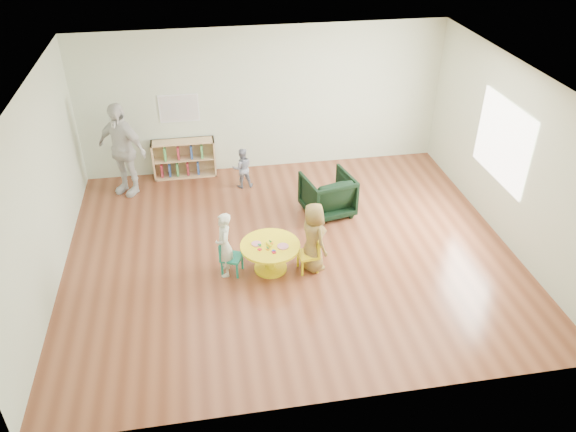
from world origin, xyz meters
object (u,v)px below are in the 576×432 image
object	(u,v)px
toddler	(242,168)
activity_table	(270,252)
adult_caretaker	(122,149)
armchair	(328,194)
kid_chair_right	(311,253)
kid_chair_left	(229,256)
bookshelf	(184,158)
child_right	(313,237)
child_left	(224,245)

from	to	relation	value
toddler	activity_table	bearing A→B (deg)	91.28
adult_caretaker	armchair	bearing A→B (deg)	14.44
activity_table	kid_chair_right	bearing A→B (deg)	-9.71
armchair	adult_caretaker	xyz separation A→B (m)	(-3.51, 1.36, 0.50)
kid_chair_right	armchair	world-z (taller)	armchair
kid_chair_right	kid_chair_left	bearing A→B (deg)	77.38
bookshelf	child_right	world-z (taller)	child_right
activity_table	child_left	xyz separation A→B (m)	(-0.68, 0.02, 0.21)
armchair	adult_caretaker	bearing A→B (deg)	-33.46
activity_table	armchair	bearing A→B (deg)	49.86
child_right	activity_table	bearing A→B (deg)	64.74
child_left	adult_caretaker	xyz separation A→B (m)	(-1.62, 2.78, 0.36)
child_left	kid_chair_left	bearing A→B (deg)	111.66
bookshelf	child_right	size ratio (longest dim) A/B	1.07
activity_table	child_right	world-z (taller)	child_right
bookshelf	adult_caretaker	bearing A→B (deg)	-155.69
armchair	child_right	xyz separation A→B (m)	(-0.57, -1.51, 0.19)
bookshelf	child_left	world-z (taller)	child_left
activity_table	kid_chair_left	xyz separation A→B (m)	(-0.62, 0.04, -0.01)
activity_table	toddler	bearing A→B (deg)	93.43
bookshelf	child_right	xyz separation A→B (m)	(1.88, -3.34, 0.19)
activity_table	kid_chair_right	world-z (taller)	kid_chair_right
armchair	child_left	distance (m)	2.37
kid_chair_left	armchair	world-z (taller)	armchair
child_right	kid_chair_left	bearing A→B (deg)	66.03
child_right	kid_chair_right	bearing A→B (deg)	108.46
kid_chair_right	toddler	size ratio (longest dim) A/B	0.71
bookshelf	activity_table	bearing A→B (deg)	-69.27
activity_table	bookshelf	distance (m)	3.50
child_right	adult_caretaker	size ratio (longest dim) A/B	0.64
activity_table	adult_caretaker	bearing A→B (deg)	129.41
activity_table	child_left	size ratio (longest dim) A/B	0.87
child_left	toddler	bearing A→B (deg)	170.99
kid_chair_left	child_right	world-z (taller)	child_right
child_right	bookshelf	bearing A→B (deg)	10.25
armchair	child_left	world-z (taller)	child_left
armchair	child_left	size ratio (longest dim) A/B	0.79
kid_chair_left	armchair	xyz separation A→B (m)	(1.83, 1.40, 0.07)
activity_table	armchair	distance (m)	1.88
bookshelf	toddler	bearing A→B (deg)	-31.03
adult_caretaker	bookshelf	bearing A→B (deg)	59.89
bookshelf	adult_caretaker	world-z (taller)	adult_caretaker
armchair	kid_chair_left	bearing A→B (deg)	25.12
adult_caretaker	activity_table	bearing A→B (deg)	-15.01
armchair	toddler	size ratio (longest dim) A/B	1.03
bookshelf	child_right	bearing A→B (deg)	-60.66
child_left	child_right	xyz separation A→B (m)	(1.32, -0.09, 0.04)
adult_caretaker	child_right	bearing A→B (deg)	-8.71
child_left	toddler	distance (m)	2.66
toddler	adult_caretaker	distance (m)	2.20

